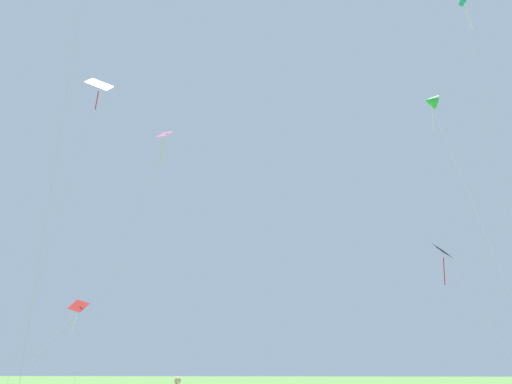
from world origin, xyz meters
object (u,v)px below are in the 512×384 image
Objects in this scene: kite_pink_low at (162,145)px; kite_green_small at (431,102)px; kite_black_large at (444,258)px; kite_red_high at (76,311)px; kite_yellow_diamond at (97,93)px.

kite_green_small is at bearing -23.26° from kite_pink_low.
kite_pink_low reaches higher than kite_black_large.
kite_pink_low reaches higher than kite_red_high.
kite_pink_low reaches higher than kite_green_small.
kite_yellow_diamond is (-0.78, 0.15, 19.25)m from kite_red_high.
kite_red_high is 0.32× the size of kite_green_small.
kite_pink_low is at bearing 156.74° from kite_green_small.
kite_yellow_diamond is (-30.51, -9.94, 13.83)m from kite_black_large.
kite_pink_low is (2.52, 8.75, 17.98)m from kite_red_high.
kite_green_small reaches higher than kite_red_high.
kite_black_large reaches higher than kite_red_high.
kite_red_high is 0.27× the size of kite_pink_low.
kite_yellow_diamond is at bearing 175.85° from kite_green_small.
kite_yellow_diamond is at bearing 169.25° from kite_red_high.
kite_red_high is at bearing -10.75° from kite_yellow_diamond.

